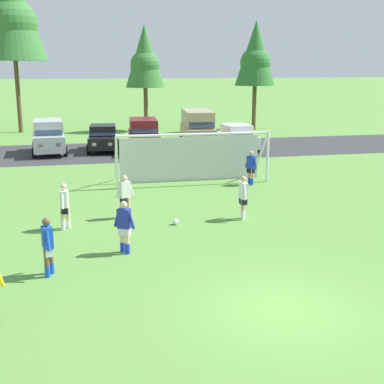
{
  "coord_description": "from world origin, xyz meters",
  "views": [
    {
      "loc": [
        -4.43,
        -10.55,
        5.61
      ],
      "look_at": [
        -0.54,
        7.73,
        1.02
      ],
      "focal_mm": 48.5,
      "sensor_mm": 36.0,
      "label": 1
    }
  ],
  "objects_px": {
    "player_midfield_center": "(65,206)",
    "player_defender_far": "(124,227)",
    "player_striker_near": "(48,247)",
    "soccer_goal": "(191,156)",
    "player_winger_right": "(243,198)",
    "parked_car_slot_left": "(103,138)",
    "player_trailing_back": "(125,197)",
    "soccer_ball": "(175,222)",
    "parked_car_slot_center": "(198,127)",
    "player_winger_left": "(251,168)",
    "parked_car_slot_far_left": "(49,136)",
    "parked_car_slot_center_right": "(237,137)",
    "parked_car_slot_center_left": "(144,135)"
  },
  "relations": [
    {
      "from": "player_midfield_center",
      "to": "player_defender_far",
      "type": "distance_m",
      "value": 3.37
    },
    {
      "from": "player_striker_near",
      "to": "player_defender_far",
      "type": "relative_size",
      "value": 1.0
    },
    {
      "from": "soccer_goal",
      "to": "player_defender_far",
      "type": "relative_size",
      "value": 4.54
    },
    {
      "from": "player_defender_far",
      "to": "player_winger_right",
      "type": "relative_size",
      "value": 1.0
    },
    {
      "from": "player_defender_far",
      "to": "parked_car_slot_left",
      "type": "relative_size",
      "value": 0.38
    },
    {
      "from": "player_winger_right",
      "to": "player_trailing_back",
      "type": "bearing_deg",
      "value": 166.08
    },
    {
      "from": "soccer_ball",
      "to": "player_defender_far",
      "type": "relative_size",
      "value": 0.13
    },
    {
      "from": "soccer_goal",
      "to": "parked_car_slot_center",
      "type": "relative_size",
      "value": 1.51
    },
    {
      "from": "player_winger_left",
      "to": "player_trailing_back",
      "type": "height_order",
      "value": "same"
    },
    {
      "from": "soccer_ball",
      "to": "player_trailing_back",
      "type": "relative_size",
      "value": 0.13
    },
    {
      "from": "parked_car_slot_center",
      "to": "parked_car_slot_far_left",
      "type": "bearing_deg",
      "value": -174.76
    },
    {
      "from": "parked_car_slot_left",
      "to": "parked_car_slot_center_right",
      "type": "relative_size",
      "value": 1.01
    },
    {
      "from": "player_winger_right",
      "to": "parked_car_slot_center_left",
      "type": "xyz_separation_m",
      "value": [
        -1.76,
        16.26,
        0.29
      ]
    },
    {
      "from": "player_defender_far",
      "to": "parked_car_slot_far_left",
      "type": "relative_size",
      "value": 0.35
    },
    {
      "from": "player_midfield_center",
      "to": "parked_car_slot_center_left",
      "type": "xyz_separation_m",
      "value": [
        4.69,
        16.12,
        0.29
      ]
    },
    {
      "from": "soccer_goal",
      "to": "player_winger_left",
      "type": "bearing_deg",
      "value": -25.44
    },
    {
      "from": "soccer_ball",
      "to": "player_striker_near",
      "type": "height_order",
      "value": "player_striker_near"
    },
    {
      "from": "player_trailing_back",
      "to": "parked_car_slot_center_left",
      "type": "height_order",
      "value": "parked_car_slot_center_left"
    },
    {
      "from": "player_trailing_back",
      "to": "parked_car_slot_far_left",
      "type": "xyz_separation_m",
      "value": [
        -3.58,
        15.78,
        0.29
      ]
    },
    {
      "from": "soccer_ball",
      "to": "parked_car_slot_center_left",
      "type": "bearing_deg",
      "value": 87.11
    },
    {
      "from": "player_striker_near",
      "to": "parked_car_slot_center",
      "type": "bearing_deg",
      "value": 67.48
    },
    {
      "from": "player_trailing_back",
      "to": "parked_car_slot_center_right",
      "type": "height_order",
      "value": "parked_car_slot_center_right"
    },
    {
      "from": "parked_car_slot_center_left",
      "to": "player_winger_right",
      "type": "bearing_deg",
      "value": -83.81
    },
    {
      "from": "parked_car_slot_far_left",
      "to": "parked_car_slot_left",
      "type": "xyz_separation_m",
      "value": [
        3.49,
        0.32,
        -0.24
      ]
    },
    {
      "from": "player_midfield_center",
      "to": "player_defender_far",
      "type": "bearing_deg",
      "value": -57.03
    },
    {
      "from": "player_winger_right",
      "to": "parked_car_slot_left",
      "type": "bearing_deg",
      "value": 104.29
    },
    {
      "from": "parked_car_slot_left",
      "to": "parked_car_slot_center_left",
      "type": "relative_size",
      "value": 0.92
    },
    {
      "from": "player_winger_right",
      "to": "parked_car_slot_center_right",
      "type": "bearing_deg",
      "value": 73.99
    },
    {
      "from": "soccer_goal",
      "to": "parked_car_slot_left",
      "type": "height_order",
      "value": "soccer_goal"
    },
    {
      "from": "player_defender_far",
      "to": "player_trailing_back",
      "type": "bearing_deg",
      "value": 84.87
    },
    {
      "from": "player_midfield_center",
      "to": "parked_car_slot_center_right",
      "type": "height_order",
      "value": "parked_car_slot_center_right"
    },
    {
      "from": "player_striker_near",
      "to": "player_winger_left",
      "type": "xyz_separation_m",
      "value": [
        8.89,
        9.45,
        0.0
      ]
    },
    {
      "from": "soccer_ball",
      "to": "player_winger_right",
      "type": "relative_size",
      "value": 0.13
    },
    {
      "from": "soccer_goal",
      "to": "player_striker_near",
      "type": "relative_size",
      "value": 4.54
    },
    {
      "from": "player_striker_near",
      "to": "parked_car_slot_far_left",
      "type": "xyz_separation_m",
      "value": [
        -1.07,
        20.85,
        0.29
      ]
    },
    {
      "from": "player_midfield_center",
      "to": "player_trailing_back",
      "type": "height_order",
      "value": "same"
    },
    {
      "from": "player_striker_near",
      "to": "parked_car_slot_left",
      "type": "xyz_separation_m",
      "value": [
        2.42,
        21.17,
        0.05
      ]
    },
    {
      "from": "soccer_goal",
      "to": "player_striker_near",
      "type": "height_order",
      "value": "soccer_goal"
    },
    {
      "from": "player_trailing_back",
      "to": "parked_car_slot_center_left",
      "type": "xyz_separation_m",
      "value": [
        2.52,
        15.2,
        0.29
      ]
    },
    {
      "from": "player_winger_left",
      "to": "player_winger_right",
      "type": "xyz_separation_m",
      "value": [
        -2.1,
        -5.44,
        0.0
      ]
    },
    {
      "from": "soccer_goal",
      "to": "player_striker_near",
      "type": "distance_m",
      "value": 12.4
    },
    {
      "from": "player_striker_near",
      "to": "parked_car_slot_left",
      "type": "distance_m",
      "value": 21.31
    },
    {
      "from": "soccer_goal",
      "to": "player_midfield_center",
      "type": "relative_size",
      "value": 4.54
    },
    {
      "from": "player_midfield_center",
      "to": "player_winger_left",
      "type": "xyz_separation_m",
      "value": [
        8.55,
        5.3,
        0.0
      ]
    },
    {
      "from": "parked_car_slot_center_right",
      "to": "player_winger_left",
      "type": "bearing_deg",
      "value": -103.14
    },
    {
      "from": "soccer_goal",
      "to": "player_trailing_back",
      "type": "distance_m",
      "value": 6.77
    },
    {
      "from": "player_winger_left",
      "to": "parked_car_slot_center",
      "type": "bearing_deg",
      "value": 89.36
    },
    {
      "from": "player_striker_near",
      "to": "player_midfield_center",
      "type": "height_order",
      "value": "same"
    },
    {
      "from": "parked_car_slot_left",
      "to": "player_winger_right",
      "type": "bearing_deg",
      "value": -75.71
    },
    {
      "from": "soccer_ball",
      "to": "player_trailing_back",
      "type": "height_order",
      "value": "player_trailing_back"
    }
  ]
}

